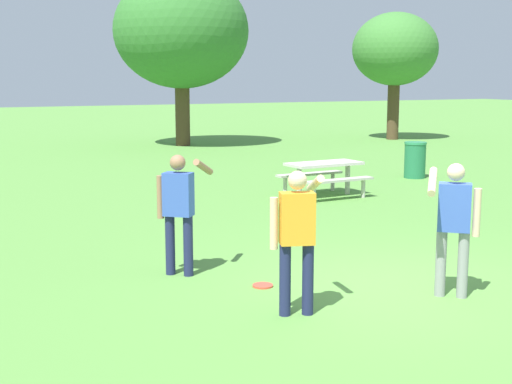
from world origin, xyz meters
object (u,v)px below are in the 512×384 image
at_px(person_thrower, 179,205).
at_px(tree_far_right, 395,50).
at_px(picnic_table_near, 324,172).
at_px(trash_can_beside_table, 415,160).
at_px(person_catcher, 454,220).
at_px(person_bystander, 297,231).
at_px(frisbee, 263,286).
at_px(tree_broad_center, 181,31).

bearing_deg(person_thrower, tree_far_right, 45.30).
relative_size(picnic_table_near, trash_can_beside_table, 1.85).
relative_size(picnic_table_near, tree_far_right, 0.33).
height_order(picnic_table_near, tree_far_right, tree_far_right).
bearing_deg(person_catcher, trash_can_beside_table, 53.24).
bearing_deg(person_bystander, tree_far_right, 49.98).
distance_m(person_catcher, frisbee, 2.52).
bearing_deg(person_thrower, person_bystander, -74.16).
height_order(person_thrower, picnic_table_near, person_thrower).
bearing_deg(tree_far_right, person_bystander, -130.02).
distance_m(person_catcher, picnic_table_near, 7.44).
xyz_separation_m(person_bystander, tree_far_right, (15.09, 17.98, 2.84)).
distance_m(trash_can_beside_table, tree_far_right, 12.42).
bearing_deg(trash_can_beside_table, person_thrower, -145.95).
bearing_deg(person_bystander, person_thrower, 105.84).
relative_size(frisbee, picnic_table_near, 0.15).
bearing_deg(tree_broad_center, person_thrower, -110.87).
bearing_deg(person_thrower, person_catcher, -42.68).
bearing_deg(trash_can_beside_table, tree_broad_center, 101.54).
height_order(person_bystander, tree_far_right, tree_far_right).
bearing_deg(picnic_table_near, person_thrower, -138.39).
height_order(frisbee, picnic_table_near, picnic_table_near).
xyz_separation_m(frisbee, tree_far_right, (14.94, 16.86, 3.79)).
height_order(person_thrower, person_catcher, same).
bearing_deg(person_bystander, trash_can_beside_table, 44.42).
bearing_deg(frisbee, tree_broad_center, 72.29).
relative_size(person_thrower, tree_broad_center, 0.25).
distance_m(person_catcher, trash_can_beside_table, 10.52).
xyz_separation_m(person_catcher, tree_far_right, (13.09, 18.27, 2.84)).
bearing_deg(person_catcher, tree_far_right, 54.38).
bearing_deg(person_bystander, tree_broad_center, 72.84).
bearing_deg(person_bystander, frisbee, 82.28).
bearing_deg(trash_can_beside_table, tree_far_right, 55.38).
bearing_deg(tree_broad_center, person_catcher, -101.44).
relative_size(person_catcher, picnic_table_near, 0.93).
xyz_separation_m(person_thrower, trash_can_beside_table, (8.90, 6.01, -0.48)).
bearing_deg(frisbee, trash_can_beside_table, 40.72).
height_order(picnic_table_near, trash_can_beside_table, trash_can_beside_table).
bearing_deg(tree_broad_center, tree_far_right, -8.94).
relative_size(picnic_table_near, tree_broad_center, 0.27).
bearing_deg(frisbee, person_catcher, -37.20).
relative_size(person_bystander, tree_broad_center, 0.25).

